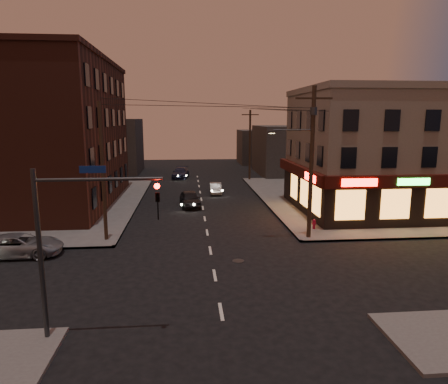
{
  "coord_description": "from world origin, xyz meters",
  "views": [
    {
      "loc": [
        -1.31,
        -19.7,
        8.1
      ],
      "look_at": [
        1.1,
        6.64,
        3.2
      ],
      "focal_mm": 32.0,
      "sensor_mm": 36.0,
      "label": 1
    }
  ],
  "objects": [
    {
      "name": "sedan_near",
      "position": [
        -1.16,
        16.73,
        0.73
      ],
      "size": [
        2.18,
        4.46,
        1.47
      ],
      "primitive_type": "imported",
      "rotation": [
        0.0,
        0.0,
        0.11
      ],
      "color": "black",
      "rests_on": "ground"
    },
    {
      "name": "bg_building_nw",
      "position": [
        -13.0,
        42.0,
        4.0
      ],
      "size": [
        9.0,
        10.0,
        8.0
      ],
      "primitive_type": "cube",
      "color": "#3F3D3A",
      "rests_on": "ground"
    },
    {
      "name": "utility_pole_far",
      "position": [
        6.8,
        32.0,
        4.65
      ],
      "size": [
        0.26,
        0.26,
        9.0
      ],
      "primitive_type": "cylinder",
      "color": "#382619",
      "rests_on": "sidewalk_ne"
    },
    {
      "name": "sedan_far",
      "position": [
        -2.32,
        34.86,
        0.72
      ],
      "size": [
        2.51,
        5.11,
        1.43
      ],
      "primitive_type": "imported",
      "rotation": [
        0.0,
        0.0,
        -0.11
      ],
      "color": "#1B1F37",
      "rests_on": "ground"
    },
    {
      "name": "sidewalk_nw",
      "position": [
        -18.0,
        19.0,
        0.07
      ],
      "size": [
        24.0,
        28.0,
        0.15
      ],
      "primitive_type": "cube",
      "color": "#514F4C",
      "rests_on": "ground"
    },
    {
      "name": "fire_hydrant",
      "position": [
        7.8,
        7.75,
        0.54
      ],
      "size": [
        0.32,
        0.32,
        0.72
      ],
      "rotation": [
        0.0,
        0.0,
        0.21
      ],
      "color": "maroon",
      "rests_on": "sidewalk_ne"
    },
    {
      "name": "suv_cross",
      "position": [
        -11.33,
        4.0,
        0.68
      ],
      "size": [
        4.95,
        2.45,
        1.35
      ],
      "primitive_type": "imported",
      "rotation": [
        0.0,
        0.0,
        1.62
      ],
      "color": "gray",
      "rests_on": "ground"
    },
    {
      "name": "bg_building_ne_b",
      "position": [
        12.0,
        52.0,
        3.0
      ],
      "size": [
        8.0,
        8.0,
        6.0
      ],
      "primitive_type": "cube",
      "color": "#3F3D3A",
      "rests_on": "ground"
    },
    {
      "name": "ground",
      "position": [
        0.0,
        0.0,
        0.0
      ],
      "size": [
        120.0,
        120.0,
        0.0
      ],
      "primitive_type": "plane",
      "color": "black",
      "rests_on": "ground"
    },
    {
      "name": "sedan_mid",
      "position": [
        1.67,
        22.94,
        0.59
      ],
      "size": [
        1.34,
        3.6,
        1.18
      ],
      "primitive_type": "imported",
      "rotation": [
        0.0,
        0.0,
        -0.03
      ],
      "color": "slate",
      "rests_on": "ground"
    },
    {
      "name": "bg_building_ne_a",
      "position": [
        14.0,
        38.0,
        3.5
      ],
      "size": [
        10.0,
        12.0,
        7.0
      ],
      "primitive_type": "cube",
      "color": "#3F3D3A",
      "rests_on": "ground"
    },
    {
      "name": "utility_pole_west",
      "position": [
        -6.8,
        6.5,
        4.65
      ],
      "size": [
        0.24,
        0.24,
        9.0
      ],
      "primitive_type": "cylinder",
      "color": "#382619",
      "rests_on": "sidewalk_nw"
    },
    {
      "name": "traffic_signal",
      "position": [
        -5.57,
        -5.6,
        4.16
      ],
      "size": [
        4.49,
        0.32,
        6.47
      ],
      "color": "#333538",
      "rests_on": "ground"
    },
    {
      "name": "utility_pole_main",
      "position": [
        6.68,
        5.8,
        5.76
      ],
      "size": [
        4.2,
        0.44,
        10.0
      ],
      "color": "#382619",
      "rests_on": "sidewalk_ne"
    },
    {
      "name": "brick_apartment",
      "position": [
        -14.5,
        19.0,
        6.65
      ],
      "size": [
        12.0,
        20.0,
        13.0
      ],
      "primitive_type": "cube",
      "color": "#4E2319",
      "rests_on": "sidewalk_nw"
    },
    {
      "name": "pizza_building",
      "position": [
        15.93,
        13.43,
        5.35
      ],
      "size": [
        15.85,
        12.85,
        10.5
      ],
      "color": "gray",
      "rests_on": "sidewalk_ne"
    },
    {
      "name": "sidewalk_ne",
      "position": [
        18.0,
        19.0,
        0.07
      ],
      "size": [
        24.0,
        28.0,
        0.15
      ],
      "primitive_type": "cube",
      "color": "#514F4C",
      "rests_on": "ground"
    }
  ]
}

